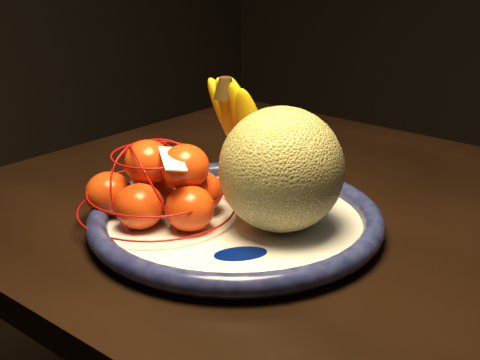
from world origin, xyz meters
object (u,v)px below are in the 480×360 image
Objects in this scene: cantaloupe at (281,169)px; mandarin_bag at (160,188)px; fruit_bowl at (236,220)px; banana_bunch at (247,132)px; dining_table at (451,301)px.

cantaloupe is 0.17m from mandarin_bag.
banana_bunch is at bearing 116.39° from fruit_bowl.
banana_bunch is 0.15m from mandarin_bag.
dining_table is 9.32× the size of cantaloupe.
cantaloupe is at bearing -12.09° from banana_bunch.
fruit_bowl is 0.13m from banana_bunch.
cantaloupe is (-0.20, -0.11, 0.17)m from dining_table.
banana_bunch reaches higher than cantaloupe.
cantaloupe is 0.70× the size of mandarin_bag.
banana_bunch is at bearing 147.79° from cantaloupe.
banana_bunch reaches higher than mandarin_bag.
fruit_bowl is 1.72× the size of mandarin_bag.
dining_table is at bearing 28.84° from banana_bunch.
cantaloupe is at bearing -147.85° from dining_table.
cantaloupe is 0.83× the size of banana_bunch.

